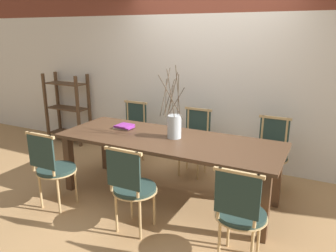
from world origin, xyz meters
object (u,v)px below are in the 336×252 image
Objects in this scene: chair_near_center at (240,212)px; vase_centerpiece at (174,125)px; chair_far_center at (271,151)px; dining_table at (168,146)px; book_stack at (124,127)px; shelving_rack at (68,108)px.

vase_centerpiece is (-1.03, 0.85, 0.40)m from chair_near_center.
dining_table is at bearing 37.23° from chair_far_center.
chair_far_center reaches higher than book_stack.
book_stack is at bearing -27.56° from shelving_rack.
vase_centerpiece is at bearing -21.59° from shelving_rack.
book_stack is (-1.77, 0.91, 0.28)m from chair_near_center.
dining_table is 2.84× the size of chair_near_center.
dining_table is 2.84× the size of chair_far_center.
shelving_rack is (-3.65, 0.30, 0.11)m from chair_far_center.
vase_centerpiece is 0.69× the size of shelving_rack.
shelving_rack reaches higher than book_stack.
vase_centerpiece is 2.86m from shelving_rack.
chair_far_center is at bearing 36.72° from vase_centerpiece.
book_stack is at bearing 21.68° from chair_far_center.
dining_table is 2.82m from shelving_rack.
shelving_rack reaches higher than dining_table.
dining_table is 1.33m from chair_far_center.
dining_table is 1.35m from chair_near_center.
dining_table is at bearing -134.54° from vase_centerpiece.
chair_far_center is 1.31m from vase_centerpiece.
chair_far_center is 1.89m from book_stack.
shelving_rack is (-2.65, 1.05, -0.29)m from vase_centerpiece.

